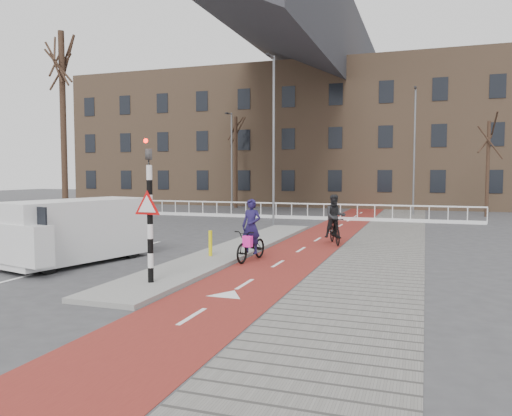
% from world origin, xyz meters
% --- Properties ---
extents(ground, '(120.00, 120.00, 0.00)m').
position_xyz_m(ground, '(0.00, 0.00, 0.00)').
color(ground, '#38383A').
rests_on(ground, ground).
extents(bike_lane, '(2.50, 60.00, 0.01)m').
position_xyz_m(bike_lane, '(1.50, 10.00, 0.01)').
color(bike_lane, maroon).
rests_on(bike_lane, ground).
extents(sidewalk, '(3.00, 60.00, 0.01)m').
position_xyz_m(sidewalk, '(4.30, 10.00, 0.01)').
color(sidewalk, slate).
rests_on(sidewalk, ground).
extents(curb_island, '(1.80, 16.00, 0.12)m').
position_xyz_m(curb_island, '(-0.70, 4.00, 0.06)').
color(curb_island, gray).
rests_on(curb_island, ground).
extents(traffic_signal, '(0.80, 0.80, 3.68)m').
position_xyz_m(traffic_signal, '(-0.60, -2.02, 1.99)').
color(traffic_signal, black).
rests_on(traffic_signal, curb_island).
extents(bollard, '(0.12, 0.12, 0.83)m').
position_xyz_m(bollard, '(-0.81, 2.08, 0.53)').
color(bollard, yellow).
rests_on(bollard, curb_island).
extents(cyclist_near, '(0.89, 1.97, 1.98)m').
position_xyz_m(cyclist_near, '(0.55, 2.22, 0.67)').
color(cyclist_near, black).
rests_on(cyclist_near, bike_lane).
extents(cyclist_far, '(1.14, 1.89, 1.96)m').
position_xyz_m(cyclist_far, '(2.43, 6.81, 0.82)').
color(cyclist_far, black).
rests_on(cyclist_far, bike_lane).
extents(van, '(2.90, 4.90, 1.98)m').
position_xyz_m(van, '(-4.53, 0.14, 1.04)').
color(van, silver).
rests_on(van, ground).
extents(railing, '(28.00, 0.10, 0.99)m').
position_xyz_m(railing, '(-5.00, 17.00, 0.31)').
color(railing, silver).
rests_on(railing, ground).
extents(townhouse_row, '(46.00, 10.00, 15.90)m').
position_xyz_m(townhouse_row, '(-3.00, 32.00, 7.81)').
color(townhouse_row, '#7F6047').
rests_on(townhouse_row, ground).
extents(tree_left, '(0.30, 0.30, 9.69)m').
position_xyz_m(tree_left, '(-11.13, 7.64, 4.84)').
color(tree_left, black).
rests_on(tree_left, ground).
extents(tree_mid, '(0.28, 0.28, 7.33)m').
position_xyz_m(tree_mid, '(-8.82, 25.15, 3.67)').
color(tree_mid, black).
rests_on(tree_mid, ground).
extents(tree_right, '(0.22, 0.22, 6.13)m').
position_xyz_m(tree_right, '(9.53, 22.47, 3.06)').
color(tree_right, black).
rests_on(tree_right, ground).
extents(streetlight_near, '(0.12, 0.12, 8.90)m').
position_xyz_m(streetlight_near, '(-1.87, 12.69, 4.45)').
color(streetlight_near, slate).
rests_on(streetlight_near, ground).
extents(streetlight_left, '(0.12, 0.12, 7.49)m').
position_xyz_m(streetlight_left, '(-8.64, 23.80, 3.74)').
color(streetlight_left, slate).
rests_on(streetlight_left, ground).
extents(streetlight_right, '(0.12, 0.12, 8.49)m').
position_xyz_m(streetlight_right, '(5.01, 22.54, 4.24)').
color(streetlight_right, slate).
rests_on(streetlight_right, ground).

